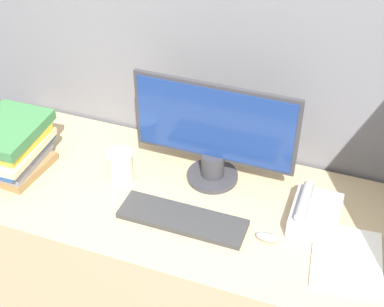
% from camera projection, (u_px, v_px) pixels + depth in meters
% --- Properties ---
extents(cubicle_panel_rear, '(2.05, 0.04, 1.61)m').
position_uv_depth(cubicle_panel_rear, '(211.00, 130.00, 2.18)').
color(cubicle_panel_rear, slate).
rests_on(cubicle_panel_rear, ground_plane).
extents(desk, '(1.65, 0.68, 0.75)m').
position_uv_depth(desk, '(180.00, 266.00, 2.17)').
color(desk, tan).
rests_on(desk, ground_plane).
extents(monitor, '(0.60, 0.19, 0.40)m').
position_uv_depth(monitor, '(214.00, 135.00, 1.90)').
color(monitor, '#333338').
rests_on(monitor, desk).
extents(keyboard, '(0.44, 0.13, 0.02)m').
position_uv_depth(keyboard, '(182.00, 219.00, 1.83)').
color(keyboard, '#333333').
rests_on(keyboard, desk).
extents(mouse, '(0.07, 0.04, 0.03)m').
position_uv_depth(mouse, '(267.00, 237.00, 1.76)').
color(mouse, gray).
rests_on(mouse, desk).
extents(coffee_cup, '(0.10, 0.10, 0.12)m').
position_uv_depth(coffee_cup, '(121.00, 166.00, 1.98)').
color(coffee_cup, beige).
rests_on(coffee_cup, desk).
extents(book_stack, '(0.25, 0.32, 0.19)m').
position_uv_depth(book_stack, '(11.00, 146.00, 2.01)').
color(book_stack, olive).
rests_on(book_stack, desk).
extents(desk_telephone, '(0.16, 0.20, 0.11)m').
position_uv_depth(desk_telephone, '(314.00, 214.00, 1.81)').
color(desk_telephone, '#99999E').
rests_on(desk_telephone, desk).
extents(paper_pile, '(0.25, 0.29, 0.01)m').
position_uv_depth(paper_pile, '(347.00, 259.00, 1.70)').
color(paper_pile, white).
rests_on(paper_pile, desk).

